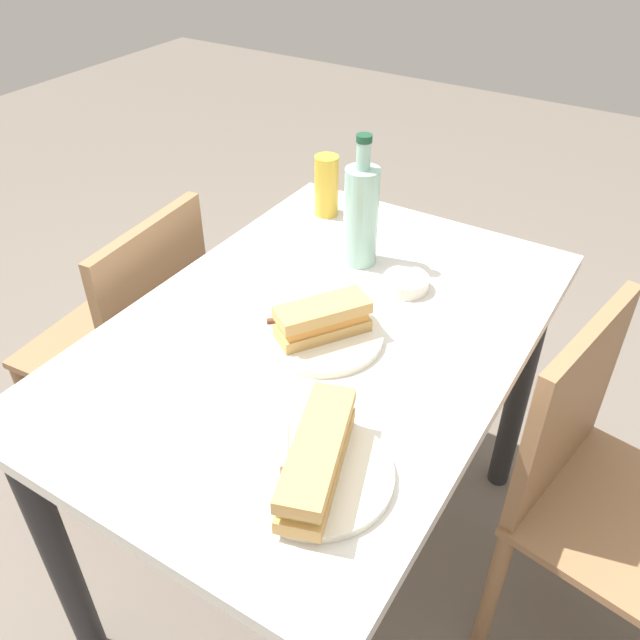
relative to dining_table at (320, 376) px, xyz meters
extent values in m
plane|color=#6B6056|center=(0.00, 0.00, -0.64)|extent=(8.00, 8.00, 0.00)
cube|color=silver|center=(0.00, 0.00, 0.11)|extent=(1.12, 0.76, 0.03)
cylinder|color=#262628|center=(0.50, -0.32, -0.27)|extent=(0.06, 0.06, 0.74)
cylinder|color=#262628|center=(-0.50, 0.32, -0.27)|extent=(0.06, 0.06, 0.74)
cylinder|color=#262628|center=(0.50, 0.32, -0.27)|extent=(0.06, 0.06, 0.74)
cube|color=#936B47|center=(0.00, 0.66, -0.19)|extent=(0.43, 0.43, 0.02)
cube|color=#936B47|center=(0.02, 0.48, 0.02)|extent=(0.38, 0.06, 0.40)
cylinder|color=#936B47|center=(0.16, 0.85, -0.42)|extent=(0.04, 0.04, 0.44)
cylinder|color=#936B47|center=(-0.19, 0.83, -0.42)|extent=(0.04, 0.04, 0.44)
cylinder|color=#936B47|center=(0.19, 0.50, -0.42)|extent=(0.04, 0.04, 0.44)
cylinder|color=#936B47|center=(-0.16, 0.47, -0.42)|extent=(0.04, 0.04, 0.44)
cube|color=#936B47|center=(0.13, -0.66, -0.19)|extent=(0.46, 0.46, 0.02)
cube|color=#936B47|center=(0.17, -0.48, 0.02)|extent=(0.38, 0.10, 0.40)
cylinder|color=#936B47|center=(-0.01, -0.45, -0.42)|extent=(0.04, 0.04, 0.44)
cylinder|color=#936B47|center=(0.34, -0.51, -0.42)|extent=(0.04, 0.04, 0.44)
cylinder|color=silver|center=(-0.03, -0.02, 0.14)|extent=(0.24, 0.24, 0.01)
cube|color=tan|center=(-0.03, -0.02, 0.16)|extent=(0.19, 0.16, 0.02)
cube|color=#CC8438|center=(-0.03, -0.02, 0.18)|extent=(0.17, 0.14, 0.02)
cube|color=tan|center=(-0.03, -0.02, 0.20)|extent=(0.19, 0.16, 0.02)
cube|color=silver|center=(0.03, -0.01, 0.14)|extent=(0.08, 0.08, 0.00)
cube|color=#59331E|center=(-0.03, 0.06, 0.15)|extent=(0.06, 0.07, 0.01)
cylinder|color=silver|center=(-0.33, -0.20, 0.14)|extent=(0.24, 0.24, 0.01)
cube|color=tan|center=(-0.33, -0.20, 0.16)|extent=(0.26, 0.14, 0.02)
cube|color=#DBC66B|center=(-0.33, -0.20, 0.18)|extent=(0.24, 0.13, 0.02)
cube|color=tan|center=(-0.33, -0.20, 0.20)|extent=(0.26, 0.14, 0.02)
cube|color=silver|center=(-0.31, -0.12, 0.14)|extent=(0.09, 0.07, 0.00)
cube|color=#59331E|center=(-0.38, -0.17, 0.15)|extent=(0.07, 0.05, 0.01)
cylinder|color=#99C6B7|center=(0.26, 0.06, 0.24)|extent=(0.08, 0.08, 0.23)
cylinder|color=#99C6B7|center=(0.26, 0.06, 0.38)|extent=(0.03, 0.03, 0.06)
cylinder|color=#19472D|center=(0.26, 0.06, 0.42)|extent=(0.03, 0.03, 0.02)
cylinder|color=gold|center=(0.42, 0.24, 0.21)|extent=(0.06, 0.06, 0.16)
cylinder|color=silver|center=(0.22, -0.08, 0.14)|extent=(0.10, 0.10, 0.03)
camera|label=1|loc=(-0.89, -0.55, 0.93)|focal=36.96mm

